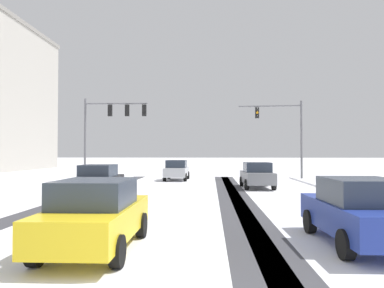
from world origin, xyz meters
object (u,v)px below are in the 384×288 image
(traffic_signal_near_left, at_px, (110,121))
(car_grey_second, at_px, (257,175))
(car_yellow_cab_fifth, at_px, (96,214))
(car_blue_fourth, at_px, (359,211))
(car_silver_lead, at_px, (177,170))
(car_black_third, at_px, (99,180))
(traffic_signal_near_right, at_px, (284,127))

(traffic_signal_near_left, xyz_separation_m, car_grey_second, (10.85, -5.12, -3.94))
(traffic_signal_near_left, relative_size, car_yellow_cab_fifth, 1.58)
(car_blue_fourth, bearing_deg, car_silver_lead, 107.37)
(car_black_third, relative_size, car_yellow_cab_fifth, 1.01)
(car_grey_second, relative_size, car_black_third, 1.00)
(traffic_signal_near_right, xyz_separation_m, car_grey_second, (-3.15, -7.15, -3.56))
(car_black_third, bearing_deg, car_blue_fourth, -44.85)
(car_blue_fourth, height_order, car_yellow_cab_fifth, same)
(car_grey_second, relative_size, car_yellow_cab_fifth, 1.01)
(traffic_signal_near_left, xyz_separation_m, car_silver_lead, (5.18, 1.12, -3.94))
(car_silver_lead, bearing_deg, traffic_signal_near_right, 5.92)
(traffic_signal_near_right, relative_size, car_blue_fourth, 1.57)
(car_blue_fourth, bearing_deg, traffic_signal_near_left, 121.02)
(car_grey_second, height_order, car_blue_fourth, same)
(traffic_signal_near_right, distance_m, car_blue_fourth, 21.66)
(traffic_signal_near_left, height_order, car_silver_lead, traffic_signal_near_left)
(car_black_third, bearing_deg, traffic_signal_near_right, 45.51)
(car_silver_lead, distance_m, car_grey_second, 8.43)
(traffic_signal_near_right, distance_m, car_silver_lead, 9.55)
(traffic_signal_near_left, relative_size, car_blue_fourth, 1.57)
(traffic_signal_near_right, xyz_separation_m, car_silver_lead, (-8.82, -0.91, -3.56))
(car_silver_lead, relative_size, car_yellow_cab_fifth, 1.00)
(traffic_signal_near_left, relative_size, car_black_third, 1.57)
(traffic_signal_near_left, height_order, traffic_signal_near_right, same)
(car_grey_second, relative_size, car_blue_fourth, 1.00)
(car_silver_lead, height_order, car_blue_fourth, same)
(traffic_signal_near_left, distance_m, car_black_third, 10.92)
(traffic_signal_near_left, height_order, car_yellow_cab_fifth, traffic_signal_near_left)
(traffic_signal_near_right, bearing_deg, car_blue_fourth, -96.63)
(traffic_signal_near_left, bearing_deg, car_yellow_cab_fifth, -75.09)
(car_silver_lead, bearing_deg, car_blue_fourth, -72.63)
(traffic_signal_near_right, bearing_deg, car_silver_lead, -174.08)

